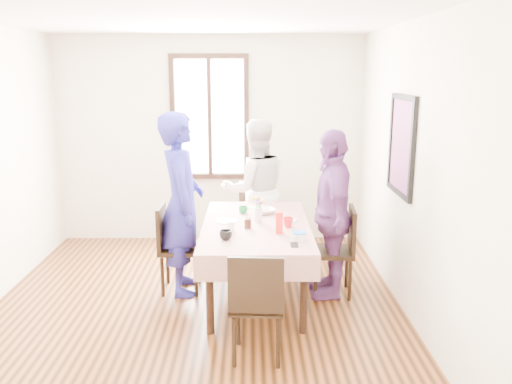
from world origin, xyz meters
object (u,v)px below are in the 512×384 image
chair_right (332,251)px  person_left (181,204)px  person_right (332,214)px  chair_left (181,248)px  chair_far (255,221)px  dining_table (256,261)px  chair_near (257,303)px  person_far (255,190)px

chair_right → person_left: bearing=90.8°
chair_right → person_right: person_right is taller
chair_left → chair_far: size_ratio=1.00×
chair_far → person_left: size_ratio=0.49×
dining_table → chair_right: bearing=3.9°
chair_left → chair_right: 1.56m
chair_left → chair_far: same height
chair_near → person_right: size_ratio=0.54×
chair_right → person_left: person_left is taller
person_left → person_far: 1.25m
chair_right → person_right: bearing=94.8°
person_left → chair_left: bearing=82.3°
person_left → person_right: 1.52m
chair_far → person_right: size_ratio=0.54×
dining_table → person_right: person_right is taller
chair_right → chair_left: bearing=90.9°
chair_right → chair_near: bearing=152.3°
chair_left → chair_near: size_ratio=1.00×
chair_near → person_right: person_right is taller
dining_table → chair_right: 0.78m
chair_left → chair_right: same height
chair_far → person_left: person_left is taller
chair_far → person_far: size_ratio=0.54×
chair_far → person_left: 1.35m
person_far → chair_far: bearing=-103.4°
chair_near → dining_table: bearing=94.3°
chair_right → dining_table: bearing=98.7°
dining_table → person_right: 0.90m
chair_near → person_right: 1.49m
chair_left → person_left: bearing=90.1°
chair_left → chair_right: (1.56, -0.11, 0.00)m
person_left → chair_far: bearing=-44.6°
chair_right → person_far: 1.40m
chair_left → chair_right: size_ratio=1.00×
dining_table → person_far: bearing=90.0°
dining_table → chair_left: 0.80m
chair_left → person_right: 1.59m
chair_right → person_far: bearing=40.2°
chair_near → person_far: (0.00, 2.32, 0.39)m
dining_table → chair_far: size_ratio=1.87×
dining_table → chair_near: bearing=-90.0°
chair_right → chair_near: (-0.78, -1.22, 0.00)m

